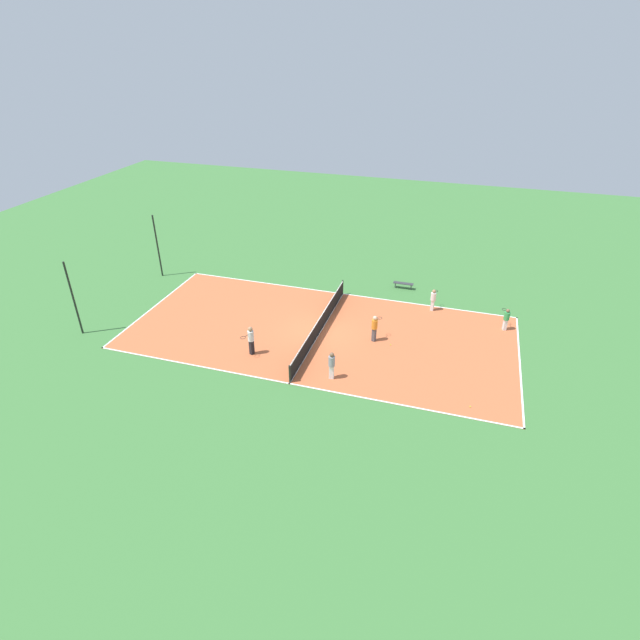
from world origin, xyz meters
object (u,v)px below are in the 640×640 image
player_far_green (506,318)px  player_far_white (433,299)px  player_baseline_gray (332,364)px  fence_post_back_left (73,299)px  fence_post_back_right (158,246)px  tennis_net (320,324)px  tennis_ball_far_baseline (470,407)px  player_center_orange (375,327)px  bench (403,284)px  tennis_ball_right_alley (391,345)px  player_near_white (251,338)px

player_far_green → player_far_white: bearing=58.0°
player_baseline_gray → player_far_white: player_baseline_gray is taller
fence_post_back_left → fence_post_back_right: (9.10, 0.00, 0.00)m
tennis_net → tennis_ball_far_baseline: (-4.79, -9.48, -0.53)m
tennis_net → fence_post_back_left: 15.20m
player_center_orange → fence_post_back_left: bearing=122.5°
tennis_ball_far_baseline → player_far_green: bearing=-11.4°
bench → tennis_ball_right_alley: bench is taller
bench → player_far_white: size_ratio=0.95×
player_center_orange → player_baseline_gray: (-4.52, 1.43, -0.04)m
player_near_white → fence_post_back_left: 11.39m
player_center_orange → player_baseline_gray: bearing=-179.4°
bench → player_far_white: player_far_white is taller
player_far_green → player_center_orange: player_center_orange is taller
player_near_white → tennis_ball_right_alley: bearing=135.9°
player_baseline_gray → player_far_white: size_ratio=1.08×
player_center_orange → player_far_white: player_center_orange is taller
player_far_white → fence_post_back_right: size_ratio=0.32×
fence_post_back_left → player_center_orange: bearing=-75.7°
player_baseline_gray → fence_post_back_right: bearing=-35.8°
tennis_ball_right_alley → fence_post_back_right: 19.70m
bench → player_center_orange: 7.89m
tennis_ball_far_baseline → player_center_orange: bearing=51.4°
player_far_white → tennis_ball_right_alley: 5.68m
player_center_orange → fence_post_back_left: fence_post_back_left is taller
player_near_white → tennis_ball_right_alley: 8.46m
player_near_white → tennis_ball_right_alley: (3.36, -7.69, -1.04)m
tennis_net → tennis_ball_right_alley: (-0.22, -4.58, -0.53)m
player_center_orange → tennis_ball_right_alley: 1.48m
bench → player_far_green: player_far_green is taller
player_far_green → player_near_white: 16.11m
tennis_ball_far_baseline → fence_post_back_left: fence_post_back_left is taller
tennis_ball_far_baseline → tennis_ball_right_alley: bearing=47.0°
bench → tennis_ball_right_alley: 8.09m
player_near_white → tennis_ball_far_baseline: size_ratio=27.19×
player_center_orange → player_near_white: (-3.59, 6.60, 0.07)m
player_center_orange → fence_post_back_right: fence_post_back_right is taller
tennis_ball_right_alley → fence_post_back_left: bearing=102.9°
player_far_green → fence_post_back_right: bearing=71.4°
tennis_net → player_baseline_gray: player_baseline_gray is taller
player_far_green → tennis_ball_far_baseline: player_far_green is taller
player_far_green → fence_post_back_right: size_ratio=0.31×
tennis_ball_right_alley → tennis_ball_far_baseline: same height
player_center_orange → fence_post_back_left: (-4.56, 17.86, 1.43)m
player_far_white → tennis_ball_right_alley: bearing=167.5°
player_far_green → player_near_white: size_ratio=0.81×
tennis_ball_far_baseline → fence_post_back_right: size_ratio=0.01×
bench → player_near_white: size_ratio=0.80×
player_near_white → fence_post_back_left: (-0.97, 11.27, 1.35)m
tennis_ball_right_alley → fence_post_back_left: fence_post_back_left is taller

